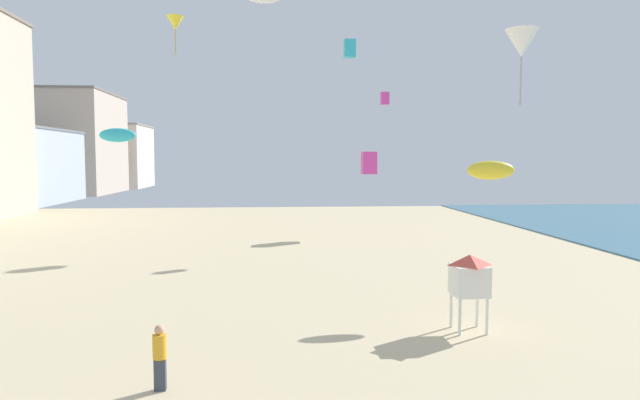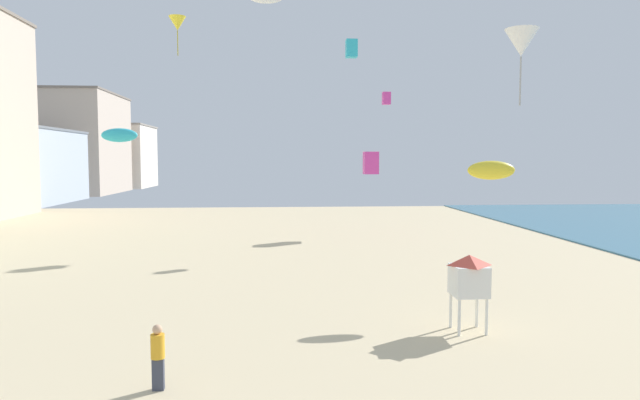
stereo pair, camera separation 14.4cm
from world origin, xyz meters
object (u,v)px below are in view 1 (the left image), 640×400
object	(u,v)px
kite_magenta_box_2	(369,163)
kite_flyer	(160,354)
kite_yellow_delta	(175,23)
kite_cyan_box	(350,49)
lifeguard_stand	(469,276)
kite_yellow_parafoil	(491,170)
kite_magenta_box	(385,98)
kite_white_delta	(522,43)
kite_cyan_parafoil	(117,135)

from	to	relation	value
kite_magenta_box_2	kite_flyer	bearing A→B (deg)	-109.39
kite_yellow_delta	kite_cyan_box	size ratio (longest dim) A/B	2.28
lifeguard_stand	kite_yellow_parafoil	xyz separation A→B (m)	(2.20, 3.97, 3.39)
kite_magenta_box	kite_flyer	bearing A→B (deg)	-113.61
kite_flyer	kite_magenta_box_2	world-z (taller)	kite_magenta_box_2
kite_magenta_box	kite_white_delta	distance (m)	19.49
kite_magenta_box	kite_yellow_parafoil	xyz separation A→B (m)	(1.33, -15.00, -4.39)
kite_flyer	kite_cyan_box	distance (m)	31.64
kite_magenta_box	kite_white_delta	size ratio (longest dim) A/B	0.34
lifeguard_stand	kite_cyan_box	xyz separation A→B (m)	(-0.82, 23.61, 11.83)
kite_cyan_box	lifeguard_stand	bearing A→B (deg)	-88.01
lifeguard_stand	kite_magenta_box_2	size ratio (longest dim) A/B	1.52
lifeguard_stand	kite_white_delta	distance (m)	7.59
kite_yellow_parafoil	kite_magenta_box	bearing A→B (deg)	95.07
kite_cyan_box	kite_cyan_parafoil	distance (m)	17.30
lifeguard_stand	kite_cyan_box	distance (m)	26.42
kite_magenta_box	kite_cyan_parafoil	distance (m)	17.33
kite_cyan_parafoil	lifeguard_stand	bearing A→B (deg)	-49.92
kite_magenta_box_2	kite_white_delta	xyz separation A→B (m)	(0.61, -24.70, 3.91)
kite_yellow_parafoil	kite_cyan_parafoil	size ratio (longest dim) A/B	0.85
kite_white_delta	kite_yellow_parafoil	bearing A→B (deg)	79.23
kite_magenta_box	kite_white_delta	world-z (taller)	kite_magenta_box
kite_magenta_box_2	kite_yellow_delta	distance (m)	17.88
lifeguard_stand	kite_cyan_parafoil	bearing A→B (deg)	108.33
kite_white_delta	kite_yellow_parafoil	world-z (taller)	kite_white_delta
kite_flyer	lifeguard_stand	size ratio (longest dim) A/B	0.64
kite_magenta_box	kite_cyan_box	bearing A→B (deg)	110.04
kite_magenta_box_2	kite_cyan_box	bearing A→B (deg)	-159.85
kite_flyer	kite_cyan_parafoil	world-z (taller)	kite_cyan_parafoil
kite_flyer	kite_yellow_parafoil	xyz separation A→B (m)	(11.42, 8.08, 4.31)
kite_magenta_box_2	kite_yellow_parafoil	bearing A→B (deg)	-85.87
kite_magenta_box	kite_cyan_parafoil	size ratio (longest dim) A/B	0.35
kite_flyer	kite_yellow_delta	world-z (taller)	kite_yellow_delta
kite_magenta_box	kite_cyan_box	world-z (taller)	kite_cyan_box
kite_white_delta	kite_flyer	bearing A→B (deg)	-161.22
lifeguard_stand	kite_magenta_box	xyz separation A→B (m)	(0.87, 18.97, 7.78)
kite_magenta_box_2	kite_cyan_box	distance (m)	8.45
kite_flyer	kite_yellow_delta	distance (m)	34.00
kite_yellow_delta	kite_yellow_parafoil	distance (m)	29.23
lifeguard_stand	kite_white_delta	world-z (taller)	kite_white_delta
kite_flyer	kite_cyan_parafoil	distance (m)	25.28
lifeguard_stand	kite_yellow_delta	size ratio (longest dim) A/B	0.88
kite_yellow_delta	lifeguard_stand	bearing A→B (deg)	-62.44
kite_magenta_box_2	kite_cyan_box	world-z (taller)	kite_cyan_box
kite_cyan_box	kite_cyan_parafoil	world-z (taller)	kite_cyan_box
kite_flyer	kite_white_delta	world-z (taller)	kite_white_delta
kite_flyer	kite_yellow_parafoil	world-z (taller)	kite_yellow_parafoil
lifeguard_stand	kite_yellow_parafoil	bearing A→B (deg)	39.23
kite_yellow_parafoil	kite_cyan_parafoil	world-z (taller)	kite_cyan_parafoil
lifeguard_stand	kite_cyan_parafoil	distance (m)	25.85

